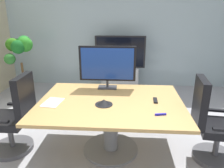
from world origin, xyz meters
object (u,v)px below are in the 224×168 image
object	(u,v)px
conference_table	(111,113)
office_chair_right	(211,127)
office_chair_left	(15,121)
potted_plant	(20,55)
conference_phone	(104,102)
wall_display_unit	(120,71)
tv_monitor	(107,65)
remote_control	(155,100)

from	to	relation	value
conference_table	office_chair_right	world-z (taller)	office_chair_right
office_chair_left	potted_plant	bearing A→B (deg)	-158.15
conference_phone	potted_plant	bearing A→B (deg)	134.37
wall_display_unit	conference_phone	size ratio (longest dim) A/B	5.95
office_chair_left	tv_monitor	xyz separation A→B (m)	(1.20, 0.61, 0.64)
remote_control	conference_table	bearing A→B (deg)	-173.30
wall_display_unit	office_chair_left	bearing A→B (deg)	-116.54
tv_monitor	wall_display_unit	world-z (taller)	tv_monitor
potted_plant	remote_control	world-z (taller)	potted_plant
office_chair_right	wall_display_unit	distance (m)	2.92
office_chair_right	tv_monitor	size ratio (longest dim) A/B	1.30
tv_monitor	conference_phone	xyz separation A→B (m)	(0.01, -0.63, -0.33)
conference_table	remote_control	xyz separation A→B (m)	(0.58, 0.04, 0.18)
wall_display_unit	remote_control	distance (m)	2.58
wall_display_unit	office_chair_right	bearing A→B (deg)	-64.77
office_chair_right	potted_plant	xyz separation A→B (m)	(-3.46, 2.13, 0.48)
office_chair_left	office_chair_right	size ratio (longest dim) A/B	1.00
conference_phone	conference_table	bearing A→B (deg)	57.75
conference_table	office_chair_left	distance (m)	1.29
conference_phone	office_chair_right	bearing A→B (deg)	1.02
tv_monitor	remote_control	xyz separation A→B (m)	(0.67, -0.47, -0.35)
conference_table	potted_plant	world-z (taller)	potted_plant
tv_monitor	wall_display_unit	bearing A→B (deg)	86.51
office_chair_right	potted_plant	size ratio (longest dim) A/B	0.81
potted_plant	conference_table	bearing A→B (deg)	-42.95
office_chair_right	remote_control	size ratio (longest dim) A/B	6.41
wall_display_unit	remote_control	xyz separation A→B (m)	(0.54, -2.51, 0.31)
conference_table	conference_phone	xyz separation A→B (m)	(-0.08, -0.12, 0.20)
conference_phone	office_chair_left	bearing A→B (deg)	178.70
wall_display_unit	remote_control	size ratio (longest dim) A/B	7.71
office_chair_left	wall_display_unit	bearing A→B (deg)	152.37
office_chair_left	remote_control	size ratio (longest dim) A/B	6.41
conference_table	office_chair_right	xyz separation A→B (m)	(1.28, -0.10, -0.11)
wall_display_unit	potted_plant	distance (m)	2.33
tv_monitor	conference_table	bearing A→B (deg)	-80.39
conference_table	office_chair_left	bearing A→B (deg)	-175.81
tv_monitor	wall_display_unit	size ratio (longest dim) A/B	0.64
office_chair_left	conference_phone	size ratio (longest dim) A/B	4.95
office_chair_right	potted_plant	distance (m)	4.09
tv_monitor	conference_phone	size ratio (longest dim) A/B	3.82
office_chair_left	tv_monitor	world-z (taller)	tv_monitor
office_chair_left	remote_control	distance (m)	1.89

